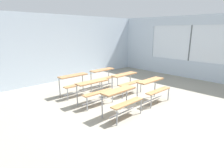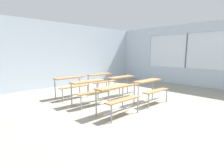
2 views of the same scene
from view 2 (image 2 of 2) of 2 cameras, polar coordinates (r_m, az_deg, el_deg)
ground at (r=5.29m, az=4.95°, el=-7.83°), size 10.00×9.00×0.05m
wall_back at (r=8.68m, az=-18.13°, el=8.95°), size 10.00×0.12×3.00m
wall_right at (r=9.35m, az=26.62°, el=8.11°), size 0.12×9.00×3.00m
desk_bench_r0c0 at (r=4.52m, az=1.67°, el=-3.15°), size 1.11×0.60×0.74m
desk_bench_r0c1 at (r=5.69m, az=12.44°, el=-0.63°), size 1.11×0.61×0.74m
desk_bench_r1c0 at (r=5.43m, az=-7.28°, el=-0.98°), size 1.13×0.64×0.74m
desk_bench_r1c1 at (r=6.44m, az=3.76°, el=0.82°), size 1.11×0.62×0.74m
desk_bench_r2c0 at (r=6.41m, az=-13.21°, el=0.53°), size 1.12×0.62×0.74m
desk_bench_r2c1 at (r=7.26m, az=-3.45°, el=1.88°), size 1.10×0.59×0.74m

